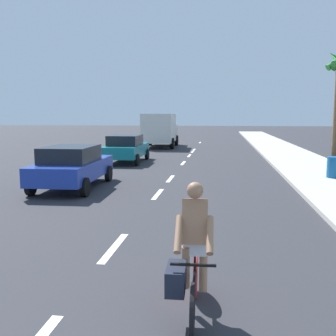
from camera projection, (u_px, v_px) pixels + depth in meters
The scene contains 15 objects.
ground_plane at pixel (181, 165), 20.81m from camera, with size 160.00×160.00×0.00m, color #2D2D33.
sidewalk_strip at pixel (300, 162), 21.86m from camera, with size 3.60×80.00×0.14m, color #B2ADA3.
lane_stripe_2 at pixel (114, 247), 7.85m from camera, with size 0.16×1.80×0.01m, color white.
lane_stripe_3 at pixel (158, 194), 13.18m from camera, with size 0.16×1.80×0.01m, color white.
lane_stripe_4 at pixel (170, 179), 16.38m from camera, with size 0.16×1.80×0.01m, color white.
lane_stripe_5 at pixel (183, 163), 21.74m from camera, with size 0.16×1.80×0.01m, color white.
lane_stripe_6 at pixel (189, 156), 25.77m from camera, with size 0.16×1.80×0.01m, color white.
lane_stripe_7 at pixel (193, 152), 28.66m from camera, with size 0.16×1.80×0.01m, color white.
lane_stripe_8 at pixel (194, 150), 30.19m from camera, with size 0.16×1.80×0.01m, color white.
lane_stripe_9 at pixel (200, 142), 38.30m from camera, with size 0.16×1.80×0.01m, color white.
cyclist at pixel (191, 256), 5.08m from camera, with size 0.63×1.71×1.82m.
parked_car_blue at pixel (72, 166), 14.20m from camera, with size 2.19×4.55×1.57m.
parked_car_teal at pixel (126, 148), 22.02m from camera, with size 2.09×4.46×1.57m.
delivery_truck at pixel (160, 129), 32.48m from camera, with size 2.82×6.31×2.80m.
trash_bin_far at pixel (335, 167), 15.78m from camera, with size 0.60×0.60×0.86m, color #14518C.
Camera 1 is at (2.14, -0.54, 2.68)m, focal length 41.14 mm.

